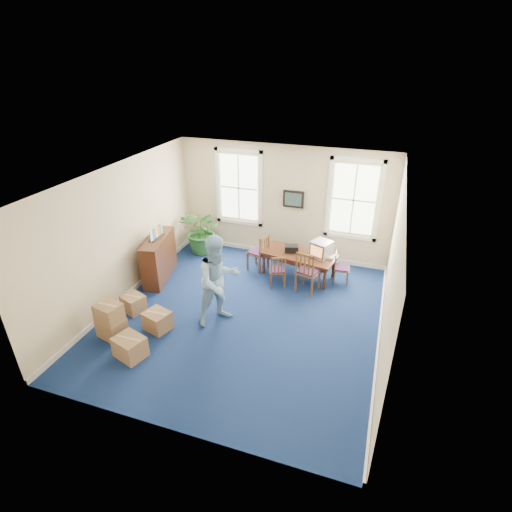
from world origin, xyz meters
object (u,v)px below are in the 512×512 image
(credenza, at_px, (159,257))
(potted_plant, at_px, (203,231))
(man, at_px, (219,280))
(conference_table, at_px, (298,264))
(chair_near_left, at_px, (277,270))
(cardboard_boxes, at_px, (122,319))
(crt_tv, at_px, (321,249))

(credenza, bearing_deg, potted_plant, 62.62)
(man, height_order, potted_plant, man)
(conference_table, relative_size, credenza, 1.24)
(chair_near_left, xyz_separation_m, cardboard_boxes, (-2.52, -2.98, -0.03))
(credenza, bearing_deg, chair_near_left, -1.00)
(credenza, xyz_separation_m, cardboard_boxes, (0.51, -2.37, -0.19))
(crt_tv, xyz_separation_m, cardboard_boxes, (-3.47, -3.67, -0.45))
(potted_plant, relative_size, cardboard_boxes, 0.95)
(crt_tv, bearing_deg, credenza, -137.97)
(chair_near_left, height_order, credenza, credenza)
(chair_near_left, distance_m, cardboard_boxes, 3.90)
(chair_near_left, distance_m, man, 2.09)
(chair_near_left, bearing_deg, potted_plant, -43.26)
(conference_table, distance_m, cardboard_boxes, 4.65)
(crt_tv, distance_m, potted_plant, 3.56)
(conference_table, bearing_deg, cardboard_boxes, -118.57)
(credenza, distance_m, cardboard_boxes, 2.43)
(conference_table, bearing_deg, crt_tv, 14.54)
(credenza, xyz_separation_m, potted_plant, (0.45, 1.69, 0.08))
(chair_near_left, relative_size, credenza, 0.58)
(credenza, relative_size, potted_plant, 1.12)
(crt_tv, distance_m, credenza, 4.20)
(potted_plant, distance_m, cardboard_boxes, 4.07)
(crt_tv, distance_m, chair_near_left, 1.25)
(credenza, height_order, cardboard_boxes, credenza)
(conference_table, xyz_separation_m, potted_plant, (-2.97, 0.43, 0.36))
(conference_table, relative_size, cardboard_boxes, 1.32)
(crt_tv, relative_size, chair_near_left, 0.56)
(cardboard_boxes, bearing_deg, man, 33.41)
(chair_near_left, height_order, cardboard_boxes, chair_near_left)
(conference_table, distance_m, crt_tv, 0.78)
(conference_table, distance_m, credenza, 3.66)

